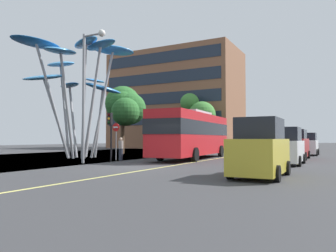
{
  "coord_description": "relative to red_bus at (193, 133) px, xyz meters",
  "views": [
    {
      "loc": [
        9.85,
        -14.41,
        1.54
      ],
      "look_at": [
        -1.61,
        7.12,
        2.5
      ],
      "focal_mm": 34.55,
      "sensor_mm": 36.0,
      "label": 1
    }
  ],
  "objects": [
    {
      "name": "traffic_light_kerb_far",
      "position": [
        -3.08,
        -0.74,
        0.45
      ],
      "size": [
        0.28,
        0.42,
        3.37
      ],
      "color": "black",
      "rests_on": "ground"
    },
    {
      "name": "red_bus",
      "position": [
        0.0,
        0.0,
        0.0
      ],
      "size": [
        3.37,
        11.54,
        3.66
      ],
      "color": "red",
      "rests_on": "ground"
    },
    {
      "name": "backdrop_building",
      "position": [
        -14.02,
        25.03,
        5.83
      ],
      "size": [
        20.73,
        10.75,
        15.66
      ],
      "color": "brown",
      "rests_on": "ground"
    },
    {
      "name": "car_side_street",
      "position": [
        7.31,
        9.86,
        -1.02
      ],
      "size": [
        1.98,
        3.93,
        2.09
      ],
      "color": "silver",
      "rests_on": "ground"
    },
    {
      "name": "car_parked_near",
      "position": [
        7.23,
        -9.74,
        -0.9
      ],
      "size": [
        1.9,
        4.07,
        2.36
      ],
      "color": "gold",
      "rests_on": "ground"
    },
    {
      "name": "tree_pavement_near",
      "position": [
        -9.43,
        4.25,
        2.86
      ],
      "size": [
        4.88,
        5.05,
        7.1
      ],
      "color": "brown",
      "rests_on": "ground"
    },
    {
      "name": "traffic_light_island_mid",
      "position": [
        -3.62,
        5.17,
        0.82
      ],
      "size": [
        0.28,
        0.42,
        3.9
      ],
      "color": "black",
      "rests_on": "ground"
    },
    {
      "name": "street_lamp",
      "position": [
        -3.9,
        -7.46,
        3.24
      ],
      "size": [
        1.74,
        0.44,
        8.3
      ],
      "color": "gray",
      "rests_on": "ground"
    },
    {
      "name": "pedestrian",
      "position": [
        -3.73,
        -4.19,
        -1.18
      ],
      "size": [
        0.34,
        0.34,
        1.63
      ],
      "color": "#2D3342",
      "rests_on": "ground"
    },
    {
      "name": "car_parked_mid",
      "position": [
        7.13,
        -2.58,
        -0.97
      ],
      "size": [
        2.06,
        3.97,
        2.22
      ],
      "color": "silver",
      "rests_on": "ground"
    },
    {
      "name": "no_entry_sign",
      "position": [
        -4.19,
        -4.17,
        -0.23
      ],
      "size": [
        0.6,
        0.12,
        2.66
      ],
      "color": "gray",
      "rests_on": "ground"
    },
    {
      "name": "traffic_light_opposite",
      "position": [
        -3.58,
        9.42,
        0.65
      ],
      "size": [
        0.28,
        0.42,
        3.65
      ],
      "color": "black",
      "rests_on": "ground"
    },
    {
      "name": "leaf_sculpture",
      "position": [
        -8.43,
        -3.5,
        5.16
      ],
      "size": [
        8.76,
        9.93,
        9.43
      ],
      "color": "#9EA0A5",
      "rests_on": "ground"
    },
    {
      "name": "tree_pavement_far",
      "position": [
        -6.95,
        17.79,
        3.26
      ],
      "size": [
        5.04,
        4.02,
        7.85
      ],
      "color": "brown",
      "rests_on": "ground"
    },
    {
      "name": "car_parked_far",
      "position": [
        7.03,
        3.06,
        -0.95
      ],
      "size": [
        1.91,
        4.47,
        2.23
      ],
      "color": "maroon",
      "rests_on": "ground"
    },
    {
      "name": "ground",
      "position": [
        -0.52,
        -8.54,
        -2.05
      ],
      "size": [
        120.0,
        240.0,
        0.1
      ],
      "color": "#38383A"
    },
    {
      "name": "traffic_light_kerb_near",
      "position": [
        -3.68,
        -5.47,
        0.4
      ],
      "size": [
        0.28,
        0.42,
        3.29
      ],
      "color": "black",
      "rests_on": "ground"
    }
  ]
}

